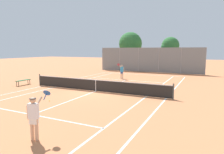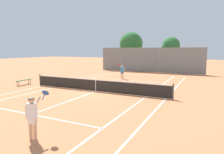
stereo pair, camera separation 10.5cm
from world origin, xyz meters
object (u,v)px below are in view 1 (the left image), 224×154
(tennis_net, at_px, (96,85))
(player_far_left, at_px, (122,71))
(courtside_bench, at_px, (23,81))
(tree_behind_right, at_px, (169,46))
(loose_tennis_ball_2, at_px, (49,101))
(tree_behind_left, at_px, (130,45))
(player_near_side, at_px, (34,115))

(tennis_net, height_order, player_far_left, player_far_left)
(courtside_bench, distance_m, tree_behind_right, 21.28)
(tennis_net, distance_m, player_far_left, 7.16)
(player_far_left, xyz_separation_m, loose_tennis_ball_2, (-0.32, -11.11, -0.89))
(courtside_bench, bearing_deg, tree_behind_left, 80.31)
(tennis_net, height_order, loose_tennis_ball_2, tennis_net)
(tennis_net, relative_size, tree_behind_right, 2.31)
(tennis_net, height_order, tree_behind_left, tree_behind_left)
(tennis_net, height_order, player_near_side, player_near_side)
(player_far_left, height_order, courtside_bench, player_far_left)
(tennis_net, xyz_separation_m, player_far_left, (-0.77, 7.10, 0.42))
(player_near_side, relative_size, tree_behind_right, 0.34)
(courtside_bench, xyz_separation_m, tree_behind_left, (3.34, 19.53, 3.73))
(tennis_net, height_order, courtside_bench, tennis_net)
(player_near_side, height_order, player_far_left, same)
(player_near_side, relative_size, tree_behind_left, 0.28)
(loose_tennis_ball_2, distance_m, tree_behind_left, 23.66)
(tree_behind_left, bearing_deg, tennis_net, -77.45)
(player_far_left, height_order, tree_behind_left, tree_behind_left)
(player_far_left, distance_m, tree_behind_left, 12.88)
(tree_behind_left, bearing_deg, tree_behind_right, -9.21)
(tennis_net, distance_m, player_near_side, 8.76)
(loose_tennis_ball_2, height_order, courtside_bench, courtside_bench)
(tree_behind_left, distance_m, tree_behind_right, 6.82)
(tree_behind_left, bearing_deg, loose_tennis_ball_2, -82.20)
(player_far_left, distance_m, loose_tennis_ball_2, 11.15)
(player_near_side, distance_m, loose_tennis_ball_2, 5.68)
(loose_tennis_ball_2, distance_m, courtside_bench, 7.41)
(player_near_side, xyz_separation_m, courtside_bench, (-9.94, 7.97, -0.52))
(player_near_side, xyz_separation_m, tree_behind_left, (-6.61, 27.51, 3.22))
(player_far_left, bearing_deg, tree_behind_left, 106.20)
(tree_behind_right, bearing_deg, courtside_bench, -118.61)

